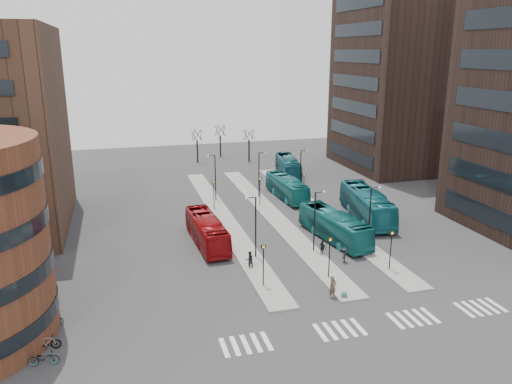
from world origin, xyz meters
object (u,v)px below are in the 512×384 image
object	(u,v)px
teal_bus_c	(367,204)
teal_bus_d	(288,166)
bicycle_near	(44,358)
bicycle_mid	(47,343)
commuter_b	(322,248)
traveller	(333,287)
red_bus	(207,230)
commuter_a	(250,260)
bicycle_far	(52,322)
suitcase	(344,296)
teal_bus_a	(334,226)
teal_bus_b	(287,187)
commuter_c	(344,255)

from	to	relation	value
teal_bus_c	teal_bus_d	bearing A→B (deg)	104.04
bicycle_near	bicycle_mid	world-z (taller)	bicycle_mid
commuter_b	traveller	bearing A→B (deg)	138.98
red_bus	commuter_a	size ratio (longest dim) A/B	6.50
red_bus	bicycle_near	distance (m)	22.43
commuter_a	bicycle_far	size ratio (longest dim) A/B	0.99
bicycle_near	bicycle_mid	size ratio (longest dim) A/B	1.05
suitcase	bicycle_mid	size ratio (longest dim) A/B	0.30
traveller	bicycle_far	bearing A→B (deg)	159.34
suitcase	teal_bus_a	world-z (taller)	teal_bus_a
teal_bus_d	traveller	size ratio (longest dim) A/B	5.87
teal_bus_a	bicycle_near	size ratio (longest dim) A/B	5.74
teal_bus_b	bicycle_mid	size ratio (longest dim) A/B	5.82
teal_bus_b	bicycle_mid	xyz separation A→B (m)	(-27.14, -29.70, -0.92)
commuter_a	commuter_b	xyz separation A→B (m)	(7.64, 0.97, -0.04)
commuter_a	bicycle_near	distance (m)	19.66
suitcase	commuter_a	xyz separation A→B (m)	(-5.88, 7.78, 0.55)
suitcase	teal_bus_d	size ratio (longest dim) A/B	0.05
suitcase	bicycle_near	bearing A→B (deg)	-149.86
traveller	bicycle_mid	world-z (taller)	traveller
teal_bus_b	teal_bus_c	world-z (taller)	teal_bus_c
traveller	bicycle_near	bearing A→B (deg)	171.58
traveller	commuter_a	distance (m)	8.91
red_bus	commuter_b	bearing A→B (deg)	-32.93
teal_bus_b	bicycle_far	size ratio (longest dim) A/B	6.37
commuter_a	teal_bus_c	bearing A→B (deg)	-155.95
teal_bus_a	commuter_a	world-z (taller)	teal_bus_a
bicycle_far	suitcase	bearing A→B (deg)	-116.85
teal_bus_a	traveller	size ratio (longest dim) A/B	5.85
bicycle_near	traveller	bearing A→B (deg)	-74.78
teal_bus_a	teal_bus_b	distance (m)	16.05
commuter_a	bicycle_mid	size ratio (longest dim) A/B	0.90
teal_bus_d	bicycle_mid	bearing A→B (deg)	-117.45
bicycle_mid	traveller	bearing A→B (deg)	-87.64
suitcase	traveller	size ratio (longest dim) A/B	0.29
teal_bus_d	bicycle_mid	world-z (taller)	teal_bus_d
teal_bus_a	bicycle_far	xyz separation A→B (m)	(-26.91, -10.73, -1.09)
traveller	commuter_b	distance (m)	8.73
teal_bus_b	commuter_b	distance (m)	19.90
traveller	bicycle_near	world-z (taller)	traveller
suitcase	commuter_b	world-z (taller)	commuter_b
suitcase	bicycle_far	distance (m)	22.38
teal_bus_a	bicycle_far	size ratio (longest dim) A/B	6.62
red_bus	bicycle_near	bearing A→B (deg)	-130.72
red_bus	commuter_c	xyz separation A→B (m)	(11.68, -8.08, -0.75)
teal_bus_c	teal_bus_d	xyz separation A→B (m)	(-2.07, 22.52, -0.23)
teal_bus_b	commuter_a	distance (m)	23.24
commuter_a	teal_bus_d	bearing A→B (deg)	-120.81
teal_bus_d	traveller	bearing A→B (deg)	-94.31
bicycle_near	bicycle_far	xyz separation A→B (m)	(0.00, 4.62, -0.07)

